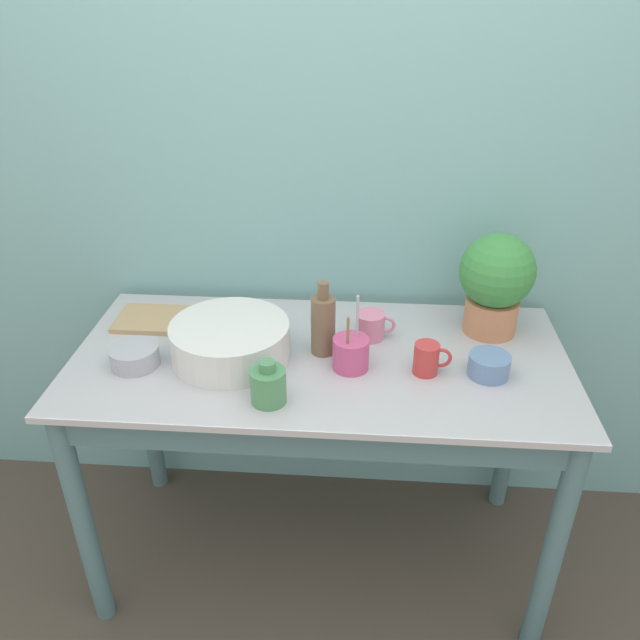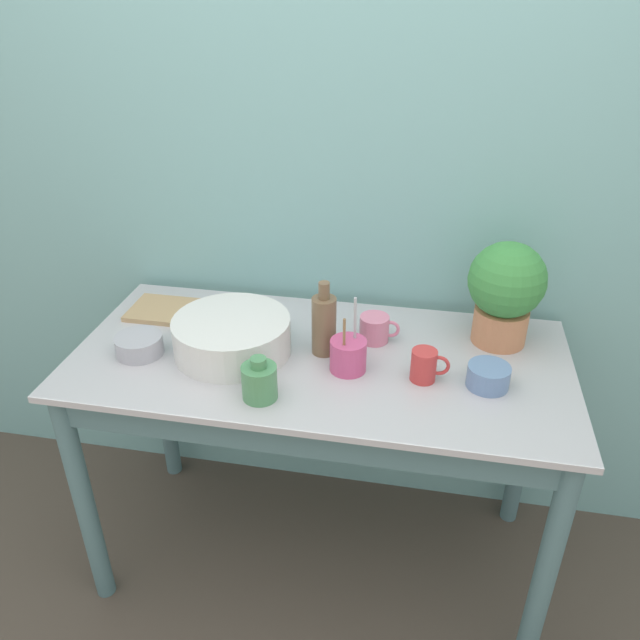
% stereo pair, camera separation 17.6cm
% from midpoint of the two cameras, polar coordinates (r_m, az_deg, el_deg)
% --- Properties ---
extents(wall_back, '(6.00, 0.05, 2.40)m').
position_cam_midpoint_polar(wall_back, '(2.03, -1.68, 11.60)').
color(wall_back, '#7AB2B2').
rests_on(wall_back, ground_plane).
extents(counter_table, '(1.45, 0.69, 0.83)m').
position_cam_midpoint_polar(counter_table, '(1.89, -2.75, -7.75)').
color(counter_table, slate).
rests_on(counter_table, ground_plane).
extents(potted_plant, '(0.22, 0.22, 0.32)m').
position_cam_midpoint_polar(potted_plant, '(1.92, 13.28, 3.50)').
color(potted_plant, tan).
rests_on(potted_plant, counter_table).
extents(bowl_wash_large, '(0.34, 0.34, 0.11)m').
position_cam_midpoint_polar(bowl_wash_large, '(1.83, -10.96, -1.96)').
color(bowl_wash_large, silver).
rests_on(bowl_wash_large, counter_table).
extents(bottle_tall, '(0.07, 0.07, 0.23)m').
position_cam_midpoint_polar(bottle_tall, '(1.80, -2.53, -0.42)').
color(bottle_tall, brown).
rests_on(bottle_tall, counter_table).
extents(bottle_short, '(0.09, 0.09, 0.12)m').
position_cam_midpoint_polar(bottle_short, '(1.63, -7.87, -6.00)').
color(bottle_short, '#4C8C59').
rests_on(bottle_short, counter_table).
extents(mug_red, '(0.11, 0.07, 0.09)m').
position_cam_midpoint_polar(mug_red, '(1.74, 6.94, -3.62)').
color(mug_red, '#C63838').
rests_on(mug_red, counter_table).
extents(mug_pink, '(0.12, 0.09, 0.08)m').
position_cam_midpoint_polar(mug_pink, '(1.89, 2.03, -0.58)').
color(mug_pink, pink).
rests_on(mug_pink, counter_table).
extents(bowl_small_steel, '(0.14, 0.14, 0.06)m').
position_cam_midpoint_polar(bowl_small_steel, '(1.87, -19.22, -3.22)').
color(bowl_small_steel, '#A8A8B2').
rests_on(bowl_small_steel, counter_table).
extents(bowl_small_blue, '(0.12, 0.12, 0.06)m').
position_cam_midpoint_polar(bowl_small_blue, '(1.77, 12.46, -4.15)').
color(bowl_small_blue, '#6684B2').
rests_on(bowl_small_blue, counter_table).
extents(utensil_cup, '(0.10, 0.10, 0.23)m').
position_cam_midpoint_polar(utensil_cup, '(1.75, -0.05, -3.13)').
color(utensil_cup, '#CC4C7F').
rests_on(utensil_cup, counter_table).
extents(tray_board, '(0.23, 0.18, 0.02)m').
position_cam_midpoint_polar(tray_board, '(2.09, -17.28, 0.01)').
color(tray_board, tan).
rests_on(tray_board, counter_table).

